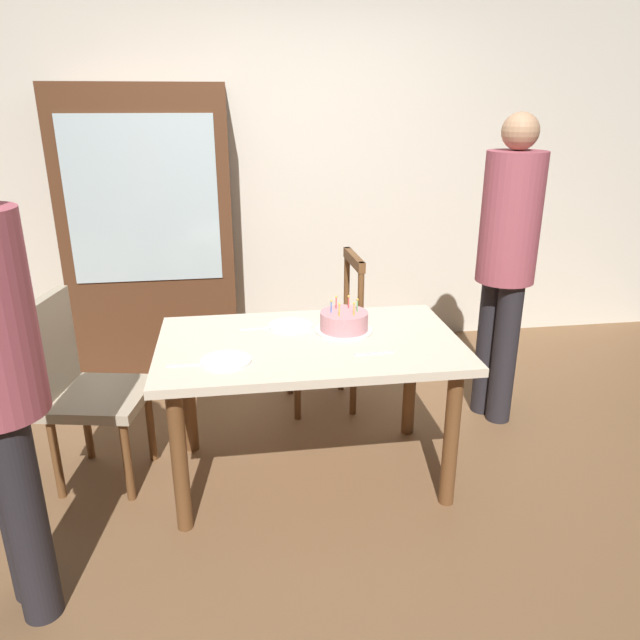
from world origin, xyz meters
TOP-DOWN VIEW (x-y plane):
  - ground at (0.00, 0.00)m, footprint 6.40×6.40m
  - back_wall at (0.00, 1.85)m, footprint 6.40×0.10m
  - dining_table at (0.00, 0.00)m, footprint 1.41×0.85m
  - birthday_cake at (0.18, 0.09)m, footprint 0.28×0.28m
  - plate_near_celebrant at (-0.39, -0.19)m, footprint 0.22×0.22m
  - plate_far_side at (-0.07, 0.19)m, footprint 0.22×0.22m
  - fork_near_celebrant at (-0.55, -0.21)m, footprint 0.18×0.02m
  - fork_far_side at (-0.23, 0.19)m, footprint 0.18×0.02m
  - fork_near_guest at (0.26, -0.20)m, footprint 0.18×0.02m
  - chair_spindle_back at (0.19, 0.75)m, footprint 0.45×0.45m
  - chair_upholstered at (-1.09, 0.14)m, footprint 0.52×0.52m
  - person_guest at (1.16, 0.45)m, footprint 0.32×0.32m
  - china_cabinet at (-0.88, 1.56)m, footprint 1.10×0.45m

SIDE VIEW (x-z plane):
  - ground at x=0.00m, z-range 0.00..0.00m
  - chair_spindle_back at x=0.19m, z-range -0.02..0.93m
  - chair_upholstered at x=-1.09m, z-range 0.06..1.01m
  - dining_table at x=0.00m, z-range 0.27..1.00m
  - fork_near_celebrant at x=-0.55m, z-range 0.73..0.74m
  - fork_far_side at x=-0.23m, z-range 0.73..0.74m
  - fork_near_guest at x=0.26m, z-range 0.73..0.74m
  - plate_near_celebrant at x=-0.39m, z-range 0.73..0.75m
  - plate_far_side at x=-0.07m, z-range 0.73..0.75m
  - birthday_cake at x=0.18m, z-range 0.70..0.87m
  - china_cabinet at x=-0.88m, z-range 0.00..1.90m
  - person_guest at x=1.16m, z-range 0.13..1.87m
  - back_wall at x=0.00m, z-range 0.00..2.60m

